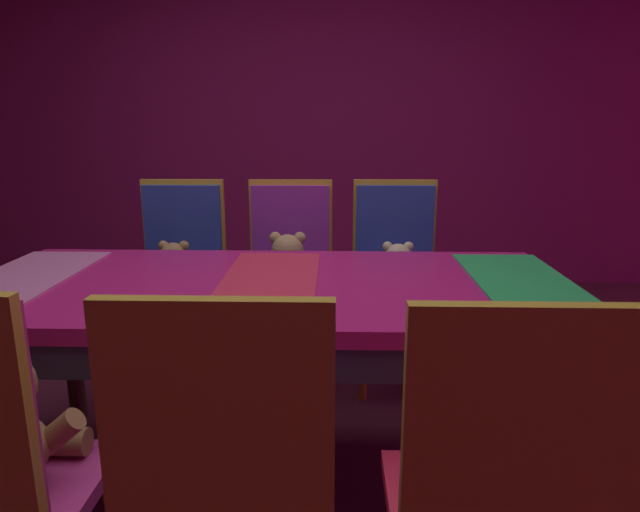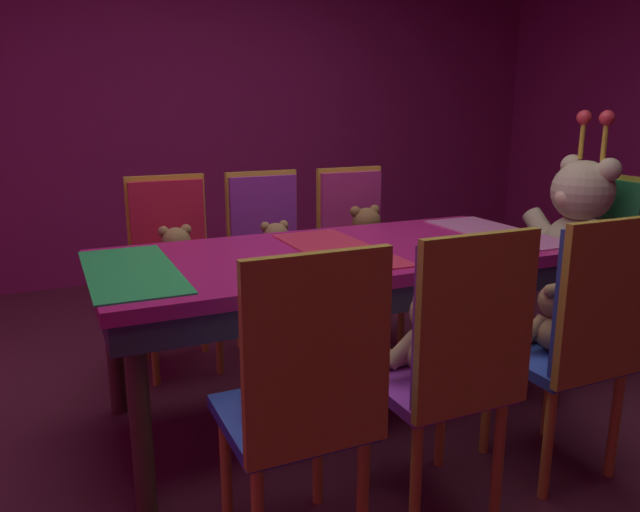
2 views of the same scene
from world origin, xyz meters
The scene contains 17 objects.
ground_plane centered at (0.00, 0.00, 0.00)m, with size 7.90×7.90×0.00m, color #591E33.
wall_left centered at (-2.60, 0.00, 1.40)m, with size 0.12×6.40×2.80m, color #8C1959.
banquet_table centered at (0.00, 0.00, 0.65)m, with size 0.90×2.02×0.75m.
chair_left_0 centered at (-0.87, -0.54, 0.60)m, with size 0.42×0.41×0.98m.
teddy_left_0 centered at (-0.72, -0.54, 0.59)m, with size 0.24×0.32×0.30m.
chair_left_1 centered at (-0.85, -0.02, 0.60)m, with size 0.42×0.41×0.98m.
teddy_left_1 centered at (-0.71, -0.02, 0.58)m, with size 0.23×0.30×0.28m.
chair_left_2 centered at (-0.84, 0.52, 0.60)m, with size 0.42×0.41×0.98m.
teddy_left_2 centered at (-0.69, 0.52, 0.60)m, with size 0.27×0.35×0.33m.
chair_right_0 centered at (0.86, -0.51, 0.60)m, with size 0.42×0.41×0.98m.
teddy_right_0 centered at (0.72, -0.51, 0.57)m, with size 0.21×0.27×0.26m.
chair_right_1 centered at (0.84, 0.00, 0.60)m, with size 0.42×0.41×0.98m.
teddy_right_1 centered at (0.70, 0.00, 0.59)m, with size 0.25×0.32×0.31m.
chair_right_2 centered at (0.84, 0.54, 0.60)m, with size 0.42×0.41×0.98m.
teddy_right_2 centered at (0.70, 0.54, 0.57)m, with size 0.21×0.28×0.26m.
throne_chair centered at (0.00, 1.54, 0.60)m, with size 0.41×0.42×0.98m.
king_teddy_bear centered at (0.00, 1.38, 0.73)m, with size 0.66×0.51×0.85m.
Camera 2 is at (2.27, -1.11, 1.34)m, focal length 34.31 mm.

